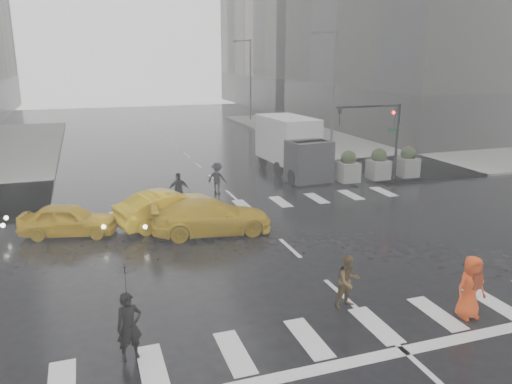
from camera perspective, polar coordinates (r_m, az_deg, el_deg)
name	(u,v)px	position (r m, az deg, el deg)	size (l,w,h in m)	color
ground	(290,248)	(19.19, 3.92, -6.42)	(120.00, 120.00, 0.00)	black
sidewalk_ne	(426,145)	(43.61, 18.89, 5.14)	(35.00, 35.00, 0.15)	gray
road_markings	(290,248)	(19.19, 3.92, -6.40)	(18.00, 48.00, 0.01)	silver
traffic_signal_pole	(383,127)	(29.46, 14.30, 7.22)	(4.45, 0.42, 4.50)	black
street_lamp_near	(332,86)	(38.84, 8.68, 11.89)	(2.15, 0.22, 9.00)	#59595B
street_lamp_far	(249,77)	(57.32, -0.78, 13.05)	(2.15, 0.22, 9.00)	#59595B
planter_west	(348,167)	(28.97, 10.48, 2.82)	(1.10, 1.10, 1.80)	gray
planter_mid	(378,165)	(29.98, 13.82, 3.05)	(1.10, 1.10, 1.80)	gray
planter_east	(408,162)	(31.10, 16.93, 3.25)	(1.10, 1.10, 1.80)	gray
pedestrian_black	(127,298)	(12.30, -14.52, -11.64)	(1.14, 1.16, 2.43)	black
pedestrian_brown	(348,281)	(14.86, 10.50, -10.02)	(0.76, 0.59, 1.57)	#4E391C
pedestrian_orange	(471,287)	(15.22, 23.34, -9.94)	(0.89, 0.59, 1.81)	#F24511
pedestrian_far_a	(179,190)	(24.23, -8.79, 0.19)	(1.01, 0.62, 1.72)	black
pedestrian_far_b	(217,178)	(26.44, -4.44, 1.57)	(1.11, 0.61, 1.71)	black
taxi_front	(68,220)	(21.69, -20.64, -2.99)	(1.55, 3.84, 1.31)	gold
taxi_mid	(169,208)	(21.82, -9.87, -1.82)	(1.61, 4.61, 1.52)	gold
taxi_rear	(212,217)	(20.59, -5.11, -2.82)	(2.00, 4.34, 1.43)	gold
box_truck	(293,145)	(30.86, 4.24, 5.41)	(2.44, 6.51, 3.46)	white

